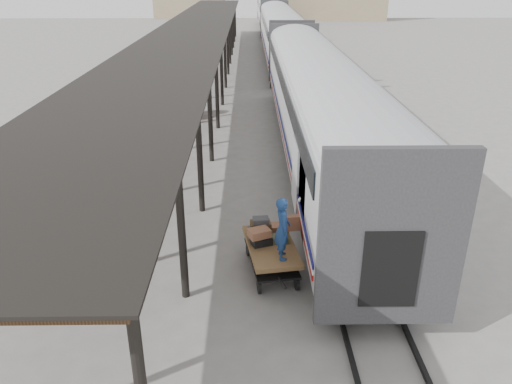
{
  "coord_description": "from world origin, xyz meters",
  "views": [
    {
      "loc": [
        0.31,
        -12.7,
        7.69
      ],
      "look_at": [
        0.5,
        0.75,
        1.7
      ],
      "focal_mm": 35.0,
      "sensor_mm": 36.0,
      "label": 1
    }
  ],
  "objects_px": {
    "baggage_cart": "(271,251)",
    "pedestrian": "(174,111)",
    "luggage_tug": "(187,107)",
    "porter": "(283,228)"
  },
  "relations": [
    {
      "from": "porter",
      "to": "pedestrian",
      "type": "relative_size",
      "value": 0.97
    },
    {
      "from": "porter",
      "to": "pedestrian",
      "type": "xyz_separation_m",
      "value": [
        -4.81,
        14.86,
        -0.83
      ]
    },
    {
      "from": "luggage_tug",
      "to": "pedestrian",
      "type": "relative_size",
      "value": 1.0
    },
    {
      "from": "luggage_tug",
      "to": "porter",
      "type": "relative_size",
      "value": 1.04
    },
    {
      "from": "pedestrian",
      "to": "porter",
      "type": "bearing_deg",
      "value": 90.83
    },
    {
      "from": "luggage_tug",
      "to": "baggage_cart",
      "type": "bearing_deg",
      "value": -56.32
    },
    {
      "from": "baggage_cart",
      "to": "luggage_tug",
      "type": "height_order",
      "value": "luggage_tug"
    },
    {
      "from": "baggage_cart",
      "to": "porter",
      "type": "distance_m",
      "value": 1.26
    },
    {
      "from": "baggage_cart",
      "to": "porter",
      "type": "xyz_separation_m",
      "value": [
        0.25,
        -0.65,
        1.05
      ]
    },
    {
      "from": "baggage_cart",
      "to": "pedestrian",
      "type": "xyz_separation_m",
      "value": [
        -4.56,
        14.21,
        0.22
      ]
    }
  ]
}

